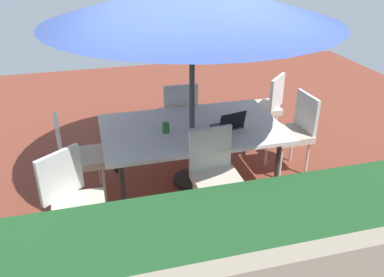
{
  "coord_description": "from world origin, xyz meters",
  "views": [
    {
      "loc": [
        1.07,
        3.96,
        2.64
      ],
      "look_at": [
        0.0,
        0.0,
        0.58
      ],
      "focal_mm": 37.92,
      "sensor_mm": 36.0,
      "label": 1
    }
  ],
  "objects_px": {
    "chair_west": "(294,129)",
    "cup": "(166,128)",
    "patio_umbrella": "(192,2)",
    "laptop": "(229,124)",
    "chair_south": "(179,112)",
    "chair_northeast": "(74,200)",
    "dining_table": "(192,130)",
    "chair_east": "(76,154)",
    "chair_north": "(216,174)",
    "chair_southwest": "(265,105)"
  },
  "relations": [
    {
      "from": "chair_west",
      "to": "cup",
      "type": "xyz_separation_m",
      "value": [
        1.57,
        0.03,
        0.23
      ]
    },
    {
      "from": "patio_umbrella",
      "to": "laptop",
      "type": "xyz_separation_m",
      "value": [
        -0.39,
        0.14,
        -1.29
      ]
    },
    {
      "from": "chair_south",
      "to": "chair_northeast",
      "type": "distance_m",
      "value": 2.15
    },
    {
      "from": "dining_table",
      "to": "cup",
      "type": "height_order",
      "value": "cup"
    },
    {
      "from": "dining_table",
      "to": "chair_east",
      "type": "bearing_deg",
      "value": -0.54
    },
    {
      "from": "dining_table",
      "to": "patio_umbrella",
      "type": "xyz_separation_m",
      "value": [
        0.0,
        0.0,
        1.38
      ]
    },
    {
      "from": "dining_table",
      "to": "chair_north",
      "type": "xyz_separation_m",
      "value": [
        -0.04,
        0.74,
        -0.13
      ]
    },
    {
      "from": "chair_southwest",
      "to": "chair_west",
      "type": "height_order",
      "value": "same"
    },
    {
      "from": "patio_umbrella",
      "to": "chair_east",
      "type": "height_order",
      "value": "patio_umbrella"
    },
    {
      "from": "patio_umbrella",
      "to": "dining_table",
      "type": "bearing_deg",
      "value": 0.0
    },
    {
      "from": "patio_umbrella",
      "to": "chair_west",
      "type": "distance_m",
      "value": 1.97
    },
    {
      "from": "cup",
      "to": "chair_southwest",
      "type": "bearing_deg",
      "value": -151.61
    },
    {
      "from": "chair_north",
      "to": "laptop",
      "type": "bearing_deg",
      "value": 55.68
    },
    {
      "from": "chair_south",
      "to": "laptop",
      "type": "distance_m",
      "value": 1.06
    },
    {
      "from": "chair_northeast",
      "to": "chair_southwest",
      "type": "bearing_deg",
      "value": -4.5
    },
    {
      "from": "chair_east",
      "to": "laptop",
      "type": "xyz_separation_m",
      "value": [
        -1.66,
        0.15,
        0.22
      ]
    },
    {
      "from": "chair_southwest",
      "to": "dining_table",
      "type": "bearing_deg",
      "value": -12.18
    },
    {
      "from": "chair_east",
      "to": "chair_south",
      "type": "xyz_separation_m",
      "value": [
        -1.32,
        -0.82,
        0.0
      ]
    },
    {
      "from": "dining_table",
      "to": "cup",
      "type": "xyz_separation_m",
      "value": [
        0.31,
        0.06,
        0.1
      ]
    },
    {
      "from": "dining_table",
      "to": "laptop",
      "type": "relative_size",
      "value": 5.47
    },
    {
      "from": "chair_south",
      "to": "cup",
      "type": "xyz_separation_m",
      "value": [
        0.36,
        0.9,
        0.23
      ]
    },
    {
      "from": "patio_umbrella",
      "to": "chair_west",
      "type": "height_order",
      "value": "patio_umbrella"
    },
    {
      "from": "chair_west",
      "to": "cup",
      "type": "height_order",
      "value": "chair_west"
    },
    {
      "from": "patio_umbrella",
      "to": "cup",
      "type": "xyz_separation_m",
      "value": [
        0.31,
        0.06,
        -1.29
      ]
    },
    {
      "from": "chair_south",
      "to": "chair_west",
      "type": "height_order",
      "value": "same"
    },
    {
      "from": "chair_east",
      "to": "patio_umbrella",
      "type": "bearing_deg",
      "value": -95.13
    },
    {
      "from": "chair_west",
      "to": "chair_north",
      "type": "height_order",
      "value": "same"
    },
    {
      "from": "chair_south",
      "to": "chair_north",
      "type": "xyz_separation_m",
      "value": [
        0.01,
        1.58,
        0.0
      ]
    },
    {
      "from": "patio_umbrella",
      "to": "chair_northeast",
      "type": "distance_m",
      "value": 2.17
    },
    {
      "from": "chair_west",
      "to": "chair_southwest",
      "type": "bearing_deg",
      "value": 177.39
    },
    {
      "from": "dining_table",
      "to": "chair_southwest",
      "type": "height_order",
      "value": "chair_southwest"
    },
    {
      "from": "chair_west",
      "to": "laptop",
      "type": "height_order",
      "value": "chair_west"
    },
    {
      "from": "chair_east",
      "to": "cup",
      "type": "distance_m",
      "value": 1.0
    },
    {
      "from": "chair_east",
      "to": "chair_south",
      "type": "relative_size",
      "value": 1.0
    },
    {
      "from": "chair_east",
      "to": "chair_northeast",
      "type": "xyz_separation_m",
      "value": [
        0.03,
        0.85,
        0.0
      ]
    },
    {
      "from": "patio_umbrella",
      "to": "chair_east",
      "type": "relative_size",
      "value": 3.02
    },
    {
      "from": "chair_south",
      "to": "chair_west",
      "type": "bearing_deg",
      "value": 146.37
    },
    {
      "from": "chair_northeast",
      "to": "laptop",
      "type": "distance_m",
      "value": 1.85
    },
    {
      "from": "chair_east",
      "to": "chair_northeast",
      "type": "bearing_deg",
      "value": 173.29
    },
    {
      "from": "chair_northeast",
      "to": "laptop",
      "type": "xyz_separation_m",
      "value": [
        -1.69,
        -0.7,
        0.22
      ]
    },
    {
      "from": "dining_table",
      "to": "laptop",
      "type": "height_order",
      "value": "laptop"
    },
    {
      "from": "chair_southwest",
      "to": "chair_west",
      "type": "xyz_separation_m",
      "value": [
        -0.0,
        0.82,
        0.0
      ]
    },
    {
      "from": "chair_southwest",
      "to": "chair_south",
      "type": "relative_size",
      "value": 1.0
    },
    {
      "from": "chair_west",
      "to": "cup",
      "type": "distance_m",
      "value": 1.59
    },
    {
      "from": "chair_northeast",
      "to": "cup",
      "type": "relative_size",
      "value": 8.97
    },
    {
      "from": "chair_north",
      "to": "chair_northeast",
      "type": "xyz_separation_m",
      "value": [
        1.35,
        0.09,
        0.0
      ]
    },
    {
      "from": "chair_southwest",
      "to": "chair_northeast",
      "type": "height_order",
      "value": "same"
    },
    {
      "from": "chair_north",
      "to": "cup",
      "type": "xyz_separation_m",
      "value": [
        0.35,
        -0.69,
        0.23
      ]
    },
    {
      "from": "dining_table",
      "to": "laptop",
      "type": "xyz_separation_m",
      "value": [
        -0.39,
        0.14,
        0.09
      ]
    },
    {
      "from": "cup",
      "to": "patio_umbrella",
      "type": "bearing_deg",
      "value": -169.19
    }
  ]
}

